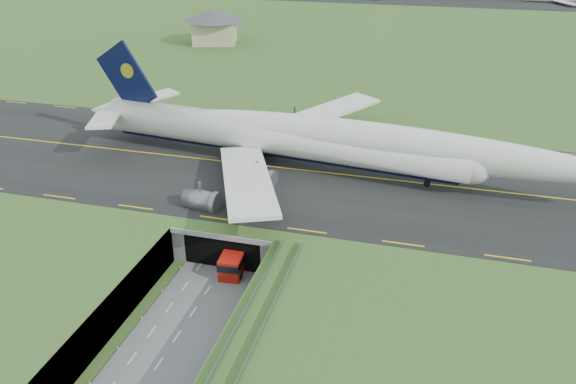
% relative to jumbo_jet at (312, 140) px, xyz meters
% --- Properties ---
extents(ground, '(900.00, 900.00, 0.00)m').
position_rel_jumbo_jet_xyz_m(ground, '(-7.52, -34.39, -11.67)').
color(ground, '#346227').
rests_on(ground, ground).
extents(airfield_deck, '(800.00, 800.00, 6.00)m').
position_rel_jumbo_jet_xyz_m(airfield_deck, '(-7.52, -34.39, -8.67)').
color(airfield_deck, gray).
rests_on(airfield_deck, ground).
extents(trench_road, '(12.00, 75.00, 0.20)m').
position_rel_jumbo_jet_xyz_m(trench_road, '(-7.52, -41.89, -11.57)').
color(trench_road, slate).
rests_on(trench_road, ground).
extents(taxiway, '(800.00, 44.00, 0.18)m').
position_rel_jumbo_jet_xyz_m(taxiway, '(-7.52, -1.39, -5.58)').
color(taxiway, black).
rests_on(taxiway, airfield_deck).
extents(tunnel_portal, '(17.00, 22.30, 6.00)m').
position_rel_jumbo_jet_xyz_m(tunnel_portal, '(-7.52, -17.68, -8.33)').
color(tunnel_portal, gray).
rests_on(tunnel_portal, ground).
extents(jumbo_jet, '(100.23, 63.12, 21.01)m').
position_rel_jumbo_jet_xyz_m(jumbo_jet, '(0.00, 0.00, 0.00)').
color(jumbo_jet, white).
rests_on(jumbo_jet, ground).
extents(shuttle_tram, '(3.93, 8.66, 3.41)m').
position_rel_jumbo_jet_xyz_m(shuttle_tram, '(-5.65, -25.91, -9.80)').
color(shuttle_tram, '#B9160C').
rests_on(shuttle_tram, ground).
extents(service_building, '(26.91, 26.91, 11.82)m').
position_rel_jumbo_jet_xyz_m(service_building, '(-58.74, 99.56, 1.34)').
color(service_building, '#C9B291').
rests_on(service_building, ground).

